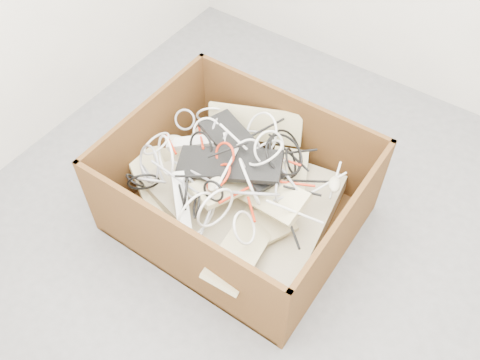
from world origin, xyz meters
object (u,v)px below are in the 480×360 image
Objects in this scene: power_strip_left at (197,142)px; power_strip_right at (181,202)px; vga_plug at (293,206)px; cardboard_box at (235,201)px.

power_strip_left is 1.02× the size of power_strip_right.
vga_plug is (0.44, 0.26, 0.02)m from power_strip_right.
cardboard_box is at bearing -40.19° from power_strip_left.
power_strip_right is (-0.11, -0.27, 0.20)m from cardboard_box.
power_strip_right is at bearing -91.38° from power_strip_left.
cardboard_box is 0.40m from vga_plug.
power_strip_left is (-0.28, 0.06, 0.21)m from cardboard_box.
cardboard_box is 3.59× the size of power_strip_left.
power_strip_right is at bearing -112.32° from cardboard_box.
power_strip_left is 0.61m from vga_plug.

